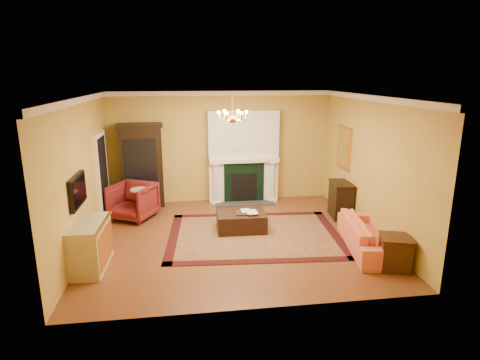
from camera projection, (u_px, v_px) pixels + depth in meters
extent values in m
cube|color=brown|center=(233.00, 238.00, 8.67)|extent=(6.00, 5.50, 0.02)
cube|color=silver|center=(233.00, 96.00, 7.90)|extent=(6.00, 5.50, 0.02)
cube|color=gold|center=(221.00, 147.00, 10.93)|extent=(6.00, 0.02, 3.00)
cube|color=gold|center=(257.00, 215.00, 5.64)|extent=(6.00, 0.02, 3.00)
cube|color=gold|center=(81.00, 175.00, 7.88)|extent=(0.02, 5.50, 3.00)
cube|color=gold|center=(370.00, 166.00, 8.68)|extent=(0.02, 5.50, 3.00)
cube|color=silver|center=(243.00, 157.00, 10.91)|extent=(1.90, 0.32, 2.50)
cube|color=silver|center=(244.00, 136.00, 10.59)|extent=(1.10, 0.01, 0.80)
cube|color=black|center=(244.00, 183.00, 10.92)|extent=(1.10, 0.02, 1.10)
cube|color=black|center=(244.00, 187.00, 10.94)|extent=(0.70, 0.02, 0.75)
cube|color=#333333|center=(245.00, 203.00, 10.94)|extent=(1.60, 0.50, 0.04)
cube|color=silver|center=(244.00, 160.00, 10.87)|extent=(1.90, 0.44, 0.10)
cylinder|color=silver|center=(216.00, 183.00, 10.80)|extent=(0.14, 0.14, 1.18)
cylinder|color=silver|center=(272.00, 181.00, 11.01)|extent=(0.14, 0.14, 1.18)
cube|color=white|center=(220.00, 93.00, 10.51)|extent=(6.00, 0.08, 0.12)
cube|color=white|center=(76.00, 101.00, 7.52)|extent=(0.08, 5.50, 0.12)
cube|color=white|center=(374.00, 98.00, 8.31)|extent=(0.08, 5.50, 0.12)
cube|color=white|center=(102.00, 176.00, 9.63)|extent=(0.08, 1.05, 2.10)
cube|color=black|center=(104.00, 177.00, 9.64)|extent=(0.02, 0.85, 1.95)
cube|color=black|center=(77.00, 191.00, 7.35)|extent=(0.08, 0.95, 0.58)
cube|color=black|center=(80.00, 191.00, 7.36)|extent=(0.01, 0.85, 0.48)
cube|color=gold|center=(344.00, 148.00, 9.98)|extent=(0.05, 0.76, 1.05)
cube|color=white|center=(343.00, 148.00, 9.98)|extent=(0.01, 0.62, 0.90)
cylinder|color=#CD8938|center=(233.00, 107.00, 7.95)|extent=(0.03, 0.03, 0.40)
sphere|color=#CD8938|center=(233.00, 119.00, 8.01)|extent=(0.16, 0.16, 0.16)
sphere|color=#FFE5B2|center=(246.00, 112.00, 8.02)|extent=(0.07, 0.07, 0.07)
sphere|color=#FFE5B2|center=(238.00, 111.00, 8.23)|extent=(0.07, 0.07, 0.07)
sphere|color=#FFE5B2|center=(224.00, 111.00, 8.19)|extent=(0.07, 0.07, 0.07)
sphere|color=#FFE5B2|center=(219.00, 112.00, 7.94)|extent=(0.07, 0.07, 0.07)
sphere|color=#FFE5B2|center=(227.00, 113.00, 7.73)|extent=(0.07, 0.07, 0.07)
sphere|color=#FFE5B2|center=(241.00, 113.00, 7.77)|extent=(0.07, 0.07, 0.07)
cube|color=#41100D|center=(254.00, 235.00, 8.80)|extent=(3.92, 3.05, 0.01)
cube|color=black|center=(142.00, 167.00, 10.50)|extent=(1.10, 0.59, 2.12)
imported|color=maroon|center=(133.00, 200.00, 9.69)|extent=(1.24, 1.21, 0.97)
cylinder|color=black|center=(142.00, 219.00, 9.72)|extent=(0.31, 0.31, 0.04)
cylinder|color=black|center=(141.00, 204.00, 9.63)|extent=(0.07, 0.07, 0.70)
cylinder|color=silver|center=(140.00, 190.00, 9.53)|extent=(0.44, 0.44, 0.03)
cube|color=tan|center=(90.00, 245.00, 7.22)|extent=(0.59, 1.18, 0.87)
imported|color=#E86449|center=(369.00, 230.00, 8.00)|extent=(0.94, 2.15, 0.81)
cube|color=#3B1D10|center=(395.00, 253.00, 7.22)|extent=(0.64, 0.64, 0.59)
cube|color=black|center=(341.00, 200.00, 9.84)|extent=(0.52, 0.80, 0.85)
cube|color=black|center=(241.00, 221.00, 9.03)|extent=(1.09, 0.81, 0.40)
cube|color=black|center=(245.00, 213.00, 8.93)|extent=(0.43, 0.33, 0.03)
imported|color=gray|center=(241.00, 206.00, 8.93)|extent=(0.20, 0.03, 0.27)
imported|color=gray|center=(247.00, 206.00, 8.83)|extent=(0.24, 0.03, 0.32)
cylinder|color=gray|center=(222.00, 157.00, 10.76)|extent=(0.11, 0.11, 0.09)
cone|color=#103E1A|center=(222.00, 149.00, 10.71)|extent=(0.16, 0.16, 0.35)
cylinder|color=gray|center=(269.00, 155.00, 10.93)|extent=(0.12, 0.12, 0.10)
cone|color=#103E1A|center=(269.00, 147.00, 10.88)|extent=(0.17, 0.17, 0.36)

